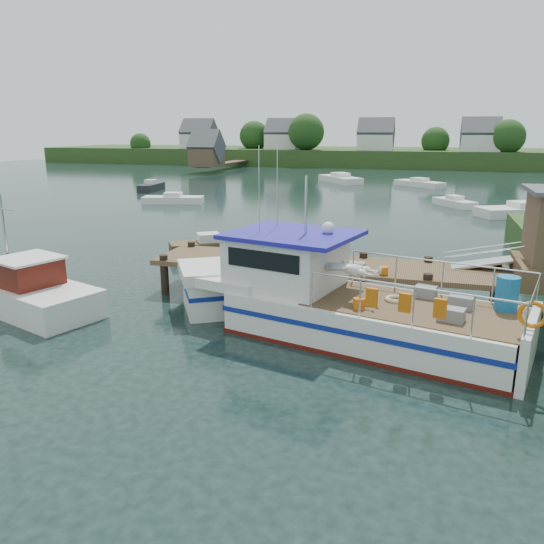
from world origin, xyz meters
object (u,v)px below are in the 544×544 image
(moored_far, at_px, (419,183))
(moored_c, at_px, (524,211))
(work_boat, at_px, (18,289))
(moored_rowboat, at_px, (209,247))
(moored_a, at_px, (173,199))
(moored_d, at_px, (340,179))
(moored_e, at_px, (151,187))
(moored_b, at_px, (454,202))
(dock, at_px, (489,251))
(lobster_boat, at_px, (328,300))

(moored_far, bearing_deg, moored_c, -45.28)
(work_boat, relative_size, moored_rowboat, 1.92)
(moored_a, height_order, moored_c, moored_c)
(moored_d, bearing_deg, moored_e, -148.14)
(moored_e, bearing_deg, work_boat, -85.01)
(work_boat, bearing_deg, moored_a, 124.72)
(moored_far, height_order, moored_e, moored_e)
(moored_b, bearing_deg, moored_d, 144.85)
(moored_a, distance_m, moored_b, 24.44)
(moored_rowboat, distance_m, moored_b, 26.11)
(moored_rowboat, relative_size, moored_e, 0.91)
(dock, relative_size, moored_e, 3.68)
(moored_d, bearing_deg, moored_b, -62.20)
(lobster_boat, height_order, moored_c, lobster_boat)
(moored_d, height_order, moored_e, moored_d)
(moored_a, bearing_deg, lobster_boat, -49.09)
(moored_far, xyz_separation_m, moored_d, (-9.51, 2.05, 0.08))
(moored_a, bearing_deg, dock, -38.43)
(moored_c, bearing_deg, moored_d, 111.93)
(moored_a, height_order, moored_d, moored_d)
(lobster_boat, xyz_separation_m, moored_b, (5.11, 31.65, -0.72))
(lobster_boat, relative_size, moored_d, 1.68)
(moored_rowboat, bearing_deg, moored_b, 56.40)
(moored_rowboat, relative_size, moored_a, 0.73)
(dock, xyz_separation_m, moored_rowboat, (-12.99, 5.49, -1.81))
(moored_far, bearing_deg, moored_rowboat, -81.31)
(work_boat, bearing_deg, moored_far, 94.25)
(moored_b, relative_size, moored_d, 0.60)
(moored_b, bearing_deg, moored_rowboat, -100.05)
(moored_e, bearing_deg, moored_b, -23.28)
(moored_c, height_order, moored_d, moored_d)
(moored_rowboat, bearing_deg, moored_c, 42.39)
(moored_a, height_order, moored_b, moored_a)
(moored_rowboat, xyz_separation_m, moored_c, (17.90, 18.57, -0.01))
(dock, distance_m, moored_rowboat, 14.21)
(moored_b, bearing_deg, moored_c, -19.81)
(moored_d, bearing_deg, moored_far, -19.32)
(moored_a, xyz_separation_m, moored_c, (28.83, 0.77, 0.06))
(moored_e, bearing_deg, lobster_boat, -70.57)
(moored_c, bearing_deg, moored_a, 165.13)
(dock, relative_size, lobster_boat, 1.36)
(dock, bearing_deg, moored_d, 105.31)
(work_boat, xyz_separation_m, moored_e, (-14.22, 35.94, -0.21))
(work_boat, height_order, moored_e, work_boat)
(lobster_boat, bearing_deg, moored_a, 139.36)
(moored_rowboat, height_order, moored_a, moored_rowboat)
(lobster_boat, xyz_separation_m, moored_rowboat, (-7.92, 9.03, -0.64))
(work_boat, bearing_deg, lobster_boat, 23.05)
(moored_rowboat, bearing_deg, moored_a, 117.88)
(lobster_boat, distance_m, moored_rowboat, 12.03)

